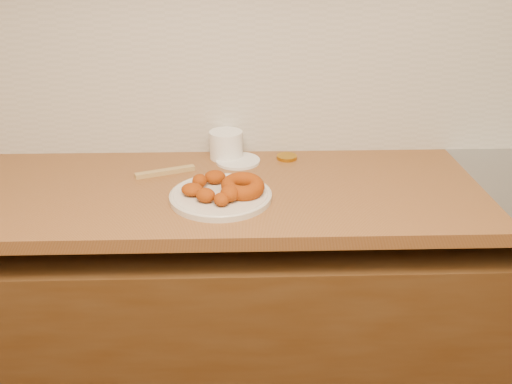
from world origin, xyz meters
TOP-DOWN VIEW (x-y plane):
  - wall_back at (0.00, 2.00)m, footprint 4.00×0.02m
  - base_cabinet at (0.00, 1.69)m, footprint 3.60×0.60m
  - butcher_block at (-0.65, 1.69)m, footprint 2.30×0.62m
  - backsplash at (0.00, 1.99)m, footprint 3.60×0.02m
  - donut_plate at (-0.28, 1.60)m, footprint 0.29×0.29m
  - ring_donut at (-0.21, 1.61)m, footprint 0.17×0.17m
  - fried_dough_chunks at (-0.30, 1.60)m, footprint 0.18×0.20m
  - plastic_tub at (-0.27, 1.92)m, footprint 0.11×0.11m
  - tub_lid at (-0.23, 1.88)m, footprint 0.16×0.16m
  - brass_jar_lid at (-0.06, 1.91)m, footprint 0.08×0.08m
  - wooden_utensil at (-0.46, 1.79)m, footprint 0.19×0.09m

SIDE VIEW (x-z plane):
  - base_cabinet at x=0.00m, z-range 0.00..0.77m
  - butcher_block at x=-0.65m, z-range 0.86..0.90m
  - tub_lid at x=-0.23m, z-range 0.90..0.91m
  - brass_jar_lid at x=-0.06m, z-range 0.90..0.91m
  - wooden_utensil at x=-0.46m, z-range 0.90..0.91m
  - donut_plate at x=-0.28m, z-range 0.90..0.92m
  - fried_dough_chunks at x=-0.30m, z-range 0.91..0.96m
  - ring_donut at x=-0.21m, z-range 0.91..0.97m
  - plastic_tub at x=-0.27m, z-range 0.90..0.99m
  - backsplash at x=0.00m, z-range 0.90..1.50m
  - wall_back at x=0.00m, z-range 0.00..2.70m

